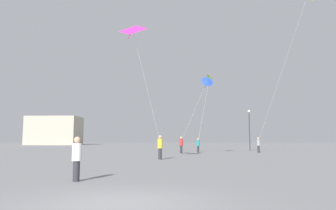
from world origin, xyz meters
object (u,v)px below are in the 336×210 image
object	(u,v)px
person_in_grey	(258,144)
kite_lime_diamond	(209,78)
kite_cobalt_diamond	(207,81)
person_in_red	(181,144)
building_left_hall	(55,131)
lamppost_east	(249,124)
person_in_yellow	(160,146)
person_in_white	(77,157)
kite_magenta_delta	(133,31)
person_in_teal	(198,145)
kite_amber_diamond	(306,2)

from	to	relation	value
person_in_grey	kite_lime_diamond	size ratio (longest dim) A/B	0.20
person_in_grey	kite_cobalt_diamond	bearing A→B (deg)	-113.37
person_in_red	building_left_hall	size ratio (longest dim) A/B	0.13
kite_cobalt_diamond	lamppost_east	size ratio (longest dim) A/B	1.23
person_in_grey	lamppost_east	xyz separation A→B (m)	(0.29, 6.53, 2.73)
person_in_yellow	person_in_grey	xyz separation A→B (m)	(10.34, 13.03, -0.05)
kite_lime_diamond	person_in_white	bearing A→B (deg)	-103.18
person_in_white	person_in_yellow	bearing A→B (deg)	-71.33
person_in_yellow	building_left_hall	world-z (taller)	building_left_hall
kite_magenta_delta	lamppost_east	bearing A→B (deg)	62.24
person_in_red	kite_magenta_delta	xyz separation A→B (m)	(-2.95, -14.26, 7.89)
person_in_teal	person_in_grey	distance (m)	7.05
building_left_hall	person_in_yellow	bearing A→B (deg)	-60.13
person_in_red	lamppost_east	xyz separation A→B (m)	(9.25, 8.92, 2.68)
person_in_teal	person_in_grey	world-z (taller)	person_in_grey
person_in_red	kite_amber_diamond	distance (m)	18.88
person_in_white	kite_lime_diamond	size ratio (longest dim) A/B	0.18
kite_magenta_delta	lamppost_east	size ratio (longest dim) A/B	1.44
person_in_red	kite_lime_diamond	world-z (taller)	kite_lime_diamond
kite_amber_diamond	person_in_red	bearing A→B (deg)	153.26
person_in_teal	kite_lime_diamond	size ratio (longest dim) A/B	0.19
person_in_white	kite_cobalt_diamond	xyz separation A→B (m)	(6.10, 20.81, 6.68)
person_in_white	kite_amber_diamond	distance (m)	26.71
person_in_teal	kite_magenta_delta	world-z (taller)	kite_magenta_delta
person_in_grey	kite_magenta_delta	distance (m)	21.95
person_in_grey	kite_amber_diamond	world-z (taller)	kite_amber_diamond
person_in_grey	kite_cobalt_diamond	size ratio (longest dim) A/B	0.26
person_in_white	kite_cobalt_diamond	world-z (taller)	kite_cobalt_diamond
kite_magenta_delta	building_left_hall	world-z (taller)	kite_magenta_delta
person_in_yellow	person_in_red	world-z (taller)	person_in_red
person_in_red	kite_cobalt_diamond	world-z (taller)	kite_cobalt_diamond
kite_lime_diamond	building_left_hall	world-z (taller)	kite_lime_diamond
person_in_white	kite_lime_diamond	bearing A→B (deg)	-75.96
building_left_hall	kite_magenta_delta	bearing A→B (deg)	-62.51
kite_cobalt_diamond	person_in_yellow	bearing A→B (deg)	-117.26
person_in_yellow	person_in_red	bearing A→B (deg)	130.64
person_in_red	kite_magenta_delta	distance (m)	16.56
person_in_red	kite_magenta_delta	bearing A→B (deg)	-6.03
person_in_yellow	kite_amber_diamond	bearing A→B (deg)	67.32
person_in_red	kite_lime_diamond	bearing A→B (deg)	155.96
person_in_white	person_in_grey	distance (m)	28.48
kite_lime_diamond	person_in_grey	bearing A→B (deg)	-37.81
person_in_yellow	kite_cobalt_diamond	xyz separation A→B (m)	(4.19, 8.12, 6.55)
person_in_teal	person_in_yellow	xyz separation A→B (m)	(-3.31, -12.54, 0.10)
person_in_yellow	kite_magenta_delta	world-z (taller)	kite_magenta_delta
person_in_white	kite_cobalt_diamond	size ratio (longest dim) A/B	0.24
kite_magenta_delta	kite_lime_diamond	size ratio (longest dim) A/B	0.91
lamppost_east	person_in_grey	bearing A→B (deg)	-92.55
kite_cobalt_diamond	kite_lime_diamond	size ratio (longest dim) A/B	0.77
person_in_white	kite_magenta_delta	xyz separation A→B (m)	(0.34, 9.07, 8.02)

